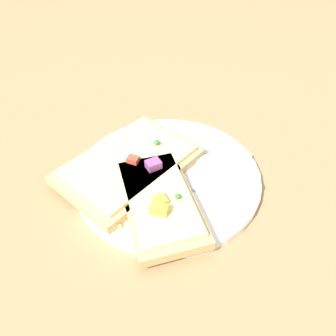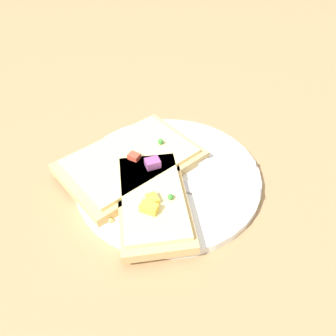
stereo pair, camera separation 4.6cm
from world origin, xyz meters
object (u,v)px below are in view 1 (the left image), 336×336
fork (167,161)px  pizza_slice_corner (159,200)px  plate (168,176)px  pizza_slice_main (129,164)px  knife (199,185)px

fork → pizza_slice_corner: size_ratio=1.31×
plate → pizza_slice_corner: bearing=-21.8°
pizza_slice_main → pizza_slice_corner: bearing=-106.0°
fork → knife: knife is taller
fork → pizza_slice_main: pizza_slice_main is taller
knife → fork: bearing=-49.8°
pizza_slice_main → plate: bearing=-57.1°
plate → fork: size_ratio=1.17×
plate → pizza_slice_main: pizza_slice_main is taller
plate → knife: 0.05m
pizza_slice_main → pizza_slice_corner: 0.08m
plate → knife: (0.03, 0.04, 0.01)m
plate → fork: (-0.02, 0.00, 0.01)m
knife → pizza_slice_main: 0.10m
fork → pizza_slice_main: (0.01, -0.06, 0.01)m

